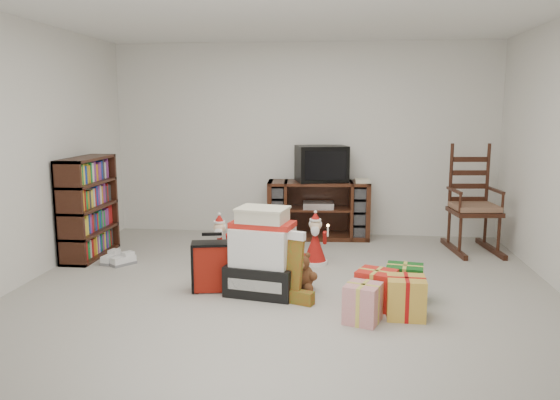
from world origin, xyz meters
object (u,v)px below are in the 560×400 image
object	(u,v)px
bookshelf	(88,209)
santa_figurine	(315,244)
crt_television	(321,164)
gift_pile	(263,257)
sneaker_pair	(117,260)
red_suitcase	(212,266)
mrs_claus_figurine	(220,246)
teddy_bear	(301,273)
tv_stand	(318,210)
gift_cluster	(391,296)
rocking_chair	(473,213)

from	to	relation	value
bookshelf	santa_figurine	world-z (taller)	bookshelf
santa_figurine	crt_television	bearing A→B (deg)	89.30
gift_pile	sneaker_pair	bearing A→B (deg)	167.10
red_suitcase	sneaker_pair	world-z (taller)	red_suitcase
bookshelf	sneaker_pair	xyz separation A→B (m)	(0.43, -0.28, -0.49)
santa_figurine	mrs_claus_figurine	xyz separation A→B (m)	(-1.01, -0.18, -0.00)
bookshelf	gift_pile	size ratio (longest dim) A/B	1.46
teddy_bear	red_suitcase	bearing A→B (deg)	-170.53
bookshelf	santa_figurine	xyz separation A→B (m)	(2.55, -0.03, -0.32)
teddy_bear	mrs_claus_figurine	distance (m)	1.14
bookshelf	santa_figurine	bearing A→B (deg)	-0.74
teddy_bear	crt_television	world-z (taller)	crt_television
tv_stand	teddy_bear	bearing A→B (deg)	-95.52
gift_pile	mrs_claus_figurine	world-z (taller)	gift_pile
santa_figurine	sneaker_pair	distance (m)	2.14
tv_stand	gift_pile	bearing A→B (deg)	-104.13
gift_cluster	crt_television	xyz separation A→B (m)	(-0.67, 2.57, 0.83)
bookshelf	sneaker_pair	distance (m)	0.71
red_suitcase	santa_figurine	xyz separation A→B (m)	(0.90, 0.99, -0.01)
crt_television	santa_figurine	bearing A→B (deg)	-106.38
mrs_claus_figurine	crt_television	xyz separation A→B (m)	(1.02, 1.40, 0.75)
rocking_chair	sneaker_pair	bearing A→B (deg)	-172.20
bookshelf	red_suitcase	distance (m)	1.97
santa_figurine	red_suitcase	bearing A→B (deg)	-132.14
red_suitcase	santa_figurine	bearing A→B (deg)	36.19
bookshelf	gift_pile	xyz separation A→B (m)	(2.12, -1.04, -0.20)
rocking_chair	crt_television	size ratio (longest dim) A/B	1.82
rocking_chair	gift_pile	size ratio (longest dim) A/B	1.68
red_suitcase	gift_cluster	distance (m)	1.62
red_suitcase	mrs_claus_figurine	xyz separation A→B (m)	(-0.11, 0.81, -0.02)
rocking_chair	teddy_bear	bearing A→B (deg)	-146.05
teddy_bear	gift_cluster	size ratio (longest dim) A/B	0.39
tv_stand	red_suitcase	bearing A→B (deg)	-115.50
tv_stand	rocking_chair	distance (m)	1.88
red_suitcase	gift_cluster	size ratio (longest dim) A/B	0.60
mrs_claus_figurine	crt_television	world-z (taller)	crt_television
bookshelf	mrs_claus_figurine	size ratio (longest dim) A/B	2.00
santa_figurine	gift_cluster	bearing A→B (deg)	-63.17
red_suitcase	crt_television	bearing A→B (deg)	55.93
santa_figurine	tv_stand	bearing A→B (deg)	90.84
teddy_bear	mrs_claus_figurine	xyz separation A→B (m)	(-0.92, 0.67, 0.06)
sneaker_pair	gift_cluster	xyz separation A→B (m)	(2.81, -1.11, 0.09)
bookshelf	teddy_bear	distance (m)	2.65
rocking_chair	mrs_claus_figurine	distance (m)	2.99
rocking_chair	gift_cluster	size ratio (longest dim) A/B	1.46
tv_stand	santa_figurine	world-z (taller)	tv_stand
tv_stand	mrs_claus_figurine	bearing A→B (deg)	-129.22
rocking_chair	gift_pile	world-z (taller)	rocking_chair
red_suitcase	mrs_claus_figurine	size ratio (longest dim) A/B	0.95
red_suitcase	rocking_chair	bearing A→B (deg)	21.65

